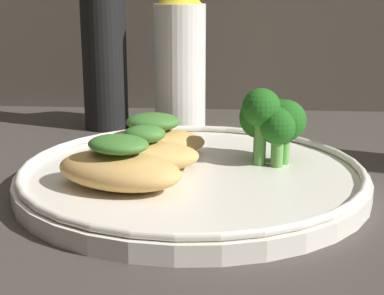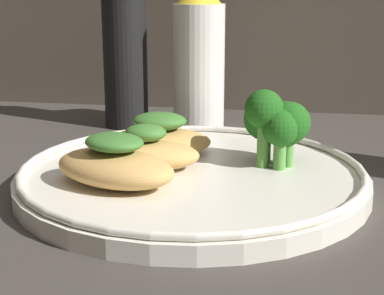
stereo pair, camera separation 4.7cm
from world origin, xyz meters
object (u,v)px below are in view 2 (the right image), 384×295
object	(u,v)px
broccoli_bunch	(277,122)
sauce_bottle	(199,57)
plate	(192,176)
pepper_grinder	(125,54)

from	to	relation	value
broccoli_bunch	sauce_bottle	distance (cm)	19.84
plate	broccoli_bunch	bearing A→B (deg)	25.07
sauce_bottle	pepper_grinder	bearing A→B (deg)	180.00
pepper_grinder	plate	bearing A→B (deg)	-60.76
broccoli_bunch	pepper_grinder	distance (cm)	25.04
plate	broccoli_bunch	distance (cm)	8.27
pepper_grinder	sauce_bottle	bearing A→B (deg)	0.00
plate	sauce_bottle	world-z (taller)	sauce_bottle
plate	broccoli_bunch	world-z (taller)	broccoli_bunch
broccoli_bunch	pepper_grinder	world-z (taller)	pepper_grinder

